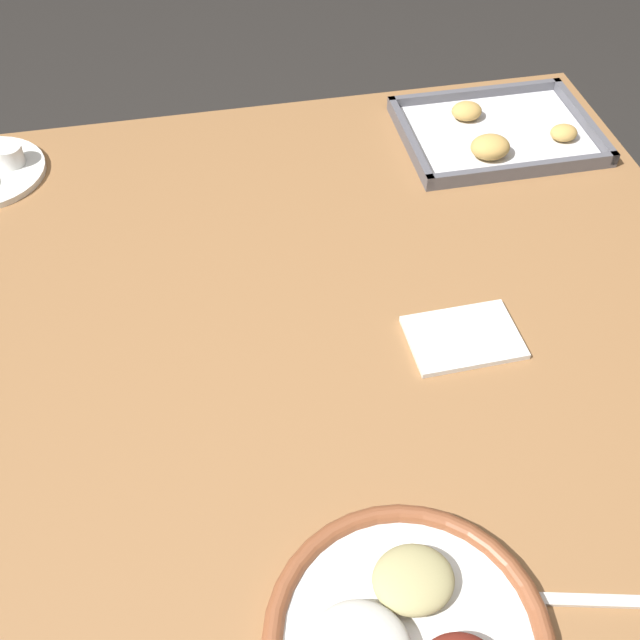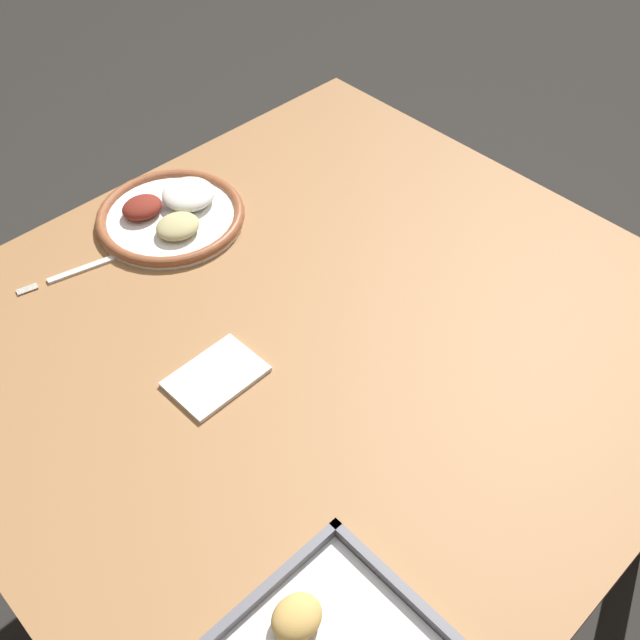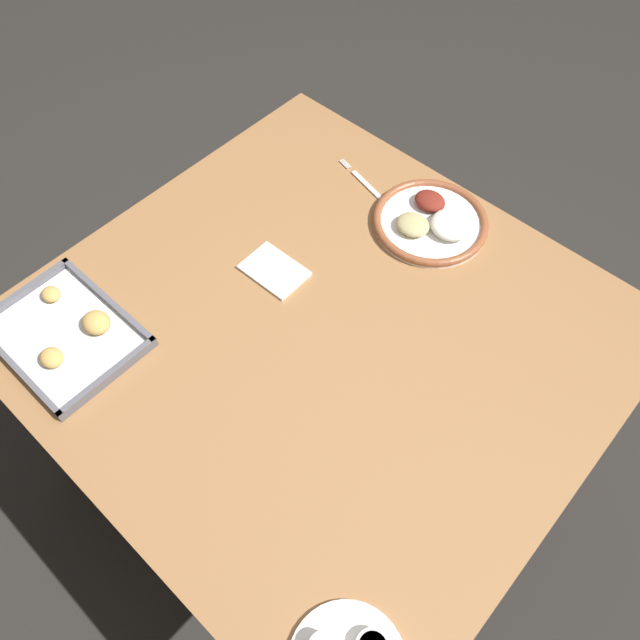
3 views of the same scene
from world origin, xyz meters
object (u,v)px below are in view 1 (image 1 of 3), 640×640
(dinner_plate, at_px, (406,639))
(napkin, at_px, (463,337))
(fork, at_px, (595,601))
(baking_tray, at_px, (497,133))

(dinner_plate, xyz_separation_m, napkin, (0.18, 0.35, -0.01))
(dinner_plate, height_order, napkin, dinner_plate)
(fork, relative_size, napkin, 1.43)
(fork, distance_m, baking_tray, 0.78)
(fork, bearing_deg, dinner_plate, -166.09)
(dinner_plate, distance_m, fork, 0.19)
(fork, height_order, napkin, napkin)
(dinner_plate, height_order, baking_tray, dinner_plate)
(fork, height_order, baking_tray, baking_tray)
(fork, xyz_separation_m, baking_tray, (0.18, 0.76, 0.01))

